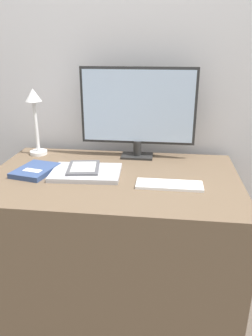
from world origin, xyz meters
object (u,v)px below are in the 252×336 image
Objects in this scene: laptop at (86,173)px; ereader at (84,168)px; keyboard at (169,185)px; desk_lamp at (35,113)px; notebook at (35,170)px; monitor at (138,109)px.

laptop is 1.58× the size of ereader.
keyboard is 0.85m from desk_lamp.
ereader is at bearing 7.82° from notebook.
monitor is at bearing 115.06° from keyboard.
monitor is at bearing 53.51° from laptop.
keyboard is 0.41m from laptop.
laptop is at bearing -126.49° from monitor.
monitor is 1.81× the size of laptop.
ereader is at bearing 165.04° from keyboard.
ereader is 0.58× the size of desk_lamp.
monitor is 2.51× the size of notebook.
notebook is (-0.23, -0.03, -0.01)m from ereader.
laptop reaches higher than keyboard.
monitor is 2.09× the size of keyboard.
desk_lamp reaches higher than ereader.
laptop is at bearing -38.44° from desk_lamp.
monitor reaches higher than laptop.
laptop is 0.25m from notebook.
laptop is at bearing -53.35° from ereader.
laptop is (-0.22, -0.30, -0.25)m from monitor.
ereader is at bearing 126.65° from laptop.
keyboard is 1.20× the size of notebook.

